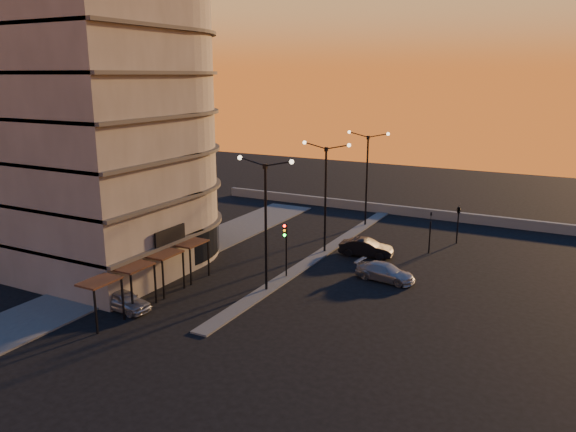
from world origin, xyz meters
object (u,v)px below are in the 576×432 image
(streetlamp_mid, at_px, (326,189))
(car_hatchback, at_px, (124,300))
(car_wagon, at_px, (385,272))
(car_sedan, at_px, (366,248))
(traffic_light_main, at_px, (285,241))

(streetlamp_mid, distance_m, car_hatchback, 19.08)
(car_hatchback, xyz_separation_m, car_wagon, (13.28, 13.15, -0.01))
(car_sedan, bearing_deg, streetlamp_mid, 93.40)
(streetlamp_mid, bearing_deg, car_sedan, 11.04)
(traffic_light_main, height_order, car_wagon, traffic_light_main)
(car_hatchback, height_order, car_wagon, car_hatchback)
(car_sedan, bearing_deg, car_hatchback, 143.17)
(streetlamp_mid, distance_m, car_sedan, 6.04)
(car_sedan, bearing_deg, traffic_light_main, 148.12)
(traffic_light_main, bearing_deg, streetlamp_mid, 90.00)
(traffic_light_main, height_order, car_hatchback, traffic_light_main)
(car_hatchback, bearing_deg, car_sedan, -24.82)
(streetlamp_mid, distance_m, car_wagon, 9.34)
(car_sedan, xyz_separation_m, car_wagon, (3.27, -4.79, -0.08))
(streetlamp_mid, distance_m, traffic_light_main, 7.62)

